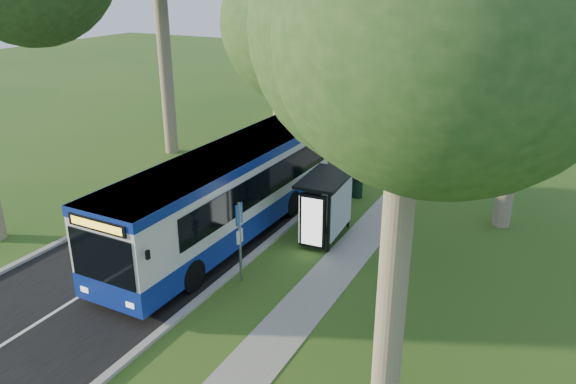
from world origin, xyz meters
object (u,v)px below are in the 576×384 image
Objects in this scene: bus at (227,195)px; bus_shelter at (324,199)px; car_white at (297,103)px; car_silver at (331,83)px; litter_bin at (357,188)px; bus_stop_sign at (240,234)px.

bus is 3.65m from bus_shelter.
car_silver is (-0.96, 8.61, -0.02)m from car_white.
car_white is at bearing 109.78° from bus.
bus is 4.33× the size of bus_shelter.
litter_bin is 16.06m from car_white.
bus_stop_sign is at bearing -49.41° from bus.
bus reaches higher than bus_stop_sign.
bus reaches higher than litter_bin.
bus is 13.99× the size of litter_bin.
litter_bin is 0.18× the size of car_silver.
car_white is at bearing 126.03° from litter_bin.
bus_shelter is 4.96m from litter_bin.
bus reaches higher than car_silver.
bus_shelter is (1.22, 3.96, -0.01)m from bus_stop_sign.
bus_shelter is 0.59× the size of car_white.
car_white is (-9.45, 12.99, 0.38)m from litter_bin.
bus is 6.89m from litter_bin.
bus_stop_sign reaches higher than bus_shelter.
bus_shelter is 3.23× the size of litter_bin.
bus_shelter is at bearing -84.82° from litter_bin.
bus_stop_sign is 4.14m from bus_shelter.
car_white is (-9.88, 17.76, -0.87)m from bus_shelter.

